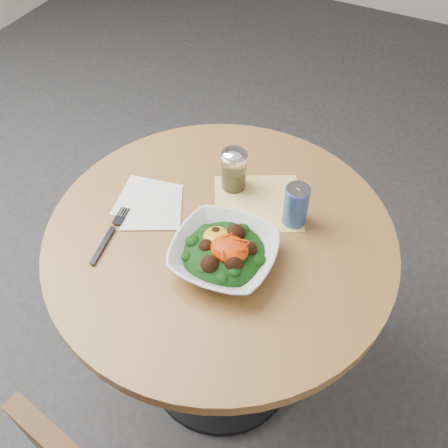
% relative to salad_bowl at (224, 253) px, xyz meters
% --- Properties ---
extents(ground, '(6.00, 6.00, 0.00)m').
position_rel_salad_bowl_xyz_m(ground, '(-0.05, 0.08, -0.78)').
color(ground, '#2A292C').
rests_on(ground, ground).
extents(table, '(0.90, 0.90, 0.75)m').
position_rel_salad_bowl_xyz_m(table, '(-0.05, 0.08, -0.23)').
color(table, black).
rests_on(table, ground).
extents(cloth_napkin, '(0.30, 0.29, 0.00)m').
position_rel_salad_bowl_xyz_m(cloth_napkin, '(-0.01, 0.21, -0.03)').
color(cloth_napkin, '#FFB00D').
rests_on(cloth_napkin, table).
extents(paper_napkins, '(0.23, 0.22, 0.00)m').
position_rel_salad_bowl_xyz_m(paper_napkins, '(-0.27, 0.08, -0.03)').
color(paper_napkins, white).
rests_on(paper_napkins, table).
extents(salad_bowl, '(0.26, 0.26, 0.09)m').
position_rel_salad_bowl_xyz_m(salad_bowl, '(0.00, 0.00, 0.00)').
color(salad_bowl, silver).
rests_on(salad_bowl, table).
extents(fork, '(0.05, 0.20, 0.00)m').
position_rel_salad_bowl_xyz_m(fork, '(-0.30, -0.05, -0.03)').
color(fork, black).
rests_on(fork, table).
extents(spice_shaker, '(0.07, 0.07, 0.13)m').
position_rel_salad_bowl_xyz_m(spice_shaker, '(-0.09, 0.24, 0.03)').
color(spice_shaker, silver).
rests_on(spice_shaker, table).
extents(beverage_can, '(0.06, 0.06, 0.12)m').
position_rel_salad_bowl_xyz_m(beverage_can, '(0.10, 0.20, 0.02)').
color(beverage_can, '#0D2699').
rests_on(beverage_can, table).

